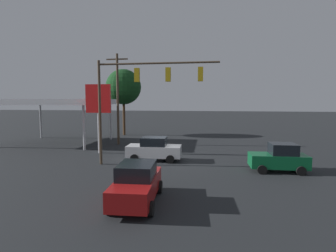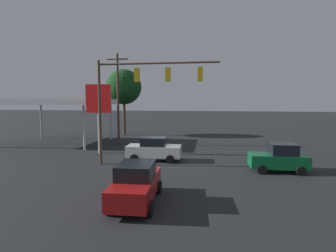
% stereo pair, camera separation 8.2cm
% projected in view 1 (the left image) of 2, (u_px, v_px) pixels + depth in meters
% --- Properties ---
extents(ground_plane, '(200.00, 200.00, 0.00)m').
position_uv_depth(ground_plane, '(164.00, 161.00, 21.27)').
color(ground_plane, black).
extents(traffic_signal_assembly, '(8.98, 0.43, 7.88)m').
position_uv_depth(traffic_signal_assembly, '(141.00, 87.00, 19.20)').
color(traffic_signal_assembly, '#473828').
rests_on(traffic_signal_assembly, ground).
extents(utility_pole, '(2.40, 0.26, 9.97)m').
position_uv_depth(utility_pole, '(118.00, 97.00, 28.85)').
color(utility_pole, '#473828').
rests_on(utility_pole, ground).
extents(gas_station_canopy, '(10.78, 8.44, 5.05)m').
position_uv_depth(gas_station_canopy, '(58.00, 102.00, 29.77)').
color(gas_station_canopy, silver).
rests_on(gas_station_canopy, ground).
extents(price_sign, '(2.36, 0.27, 6.38)m').
position_uv_depth(price_sign, '(98.00, 103.00, 24.07)').
color(price_sign, '#B7B7BC').
rests_on(price_sign, ground).
extents(sedan_far, '(4.45, 2.17, 1.93)m').
position_uv_depth(sedan_far, '(154.00, 149.00, 21.44)').
color(sedan_far, silver).
rests_on(sedan_far, ground).
extents(hatchback_crossing, '(3.84, 2.03, 1.97)m').
position_uv_depth(hatchback_crossing, '(279.00, 158.00, 18.08)').
color(hatchback_crossing, '#0C592D').
rests_on(hatchback_crossing, ground).
extents(sedan_waiting, '(2.24, 4.49, 1.93)m').
position_uv_depth(sedan_waiting, '(137.00, 183.00, 12.56)').
color(sedan_waiting, maroon).
rests_on(sedan_waiting, ground).
extents(street_tree, '(4.92, 4.92, 9.25)m').
position_uv_depth(street_tree, '(123.00, 87.00, 36.62)').
color(street_tree, '#4C331E').
rests_on(street_tree, ground).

